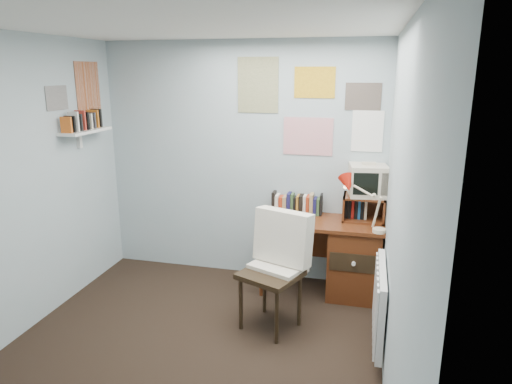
# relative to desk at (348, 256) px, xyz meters

# --- Properties ---
(ground) EXTENTS (3.50, 3.50, 0.00)m
(ground) POSITION_rel_desk_xyz_m (-1.17, -1.48, -0.41)
(ground) COLOR black
(ground) RESTS_ON ground
(back_wall) EXTENTS (3.00, 0.02, 2.50)m
(back_wall) POSITION_rel_desk_xyz_m (-1.17, 0.27, 0.84)
(back_wall) COLOR #A2B2BA
(back_wall) RESTS_ON ground
(right_wall) EXTENTS (0.02, 3.50, 2.50)m
(right_wall) POSITION_rel_desk_xyz_m (0.33, -1.48, 0.84)
(right_wall) COLOR #A2B2BA
(right_wall) RESTS_ON ground
(ceiling) EXTENTS (3.00, 3.50, 0.02)m
(ceiling) POSITION_rel_desk_xyz_m (-1.17, -1.48, 2.09)
(ceiling) COLOR white
(ceiling) RESTS_ON back_wall
(desk) EXTENTS (1.20, 0.55, 0.76)m
(desk) POSITION_rel_desk_xyz_m (0.00, 0.00, 0.00)
(desk) COLOR #622E16
(desk) RESTS_ON ground
(desk_chair) EXTENTS (0.66, 0.65, 1.00)m
(desk_chair) POSITION_rel_desk_xyz_m (-0.62, -0.79, 0.09)
(desk_chair) COLOR black
(desk_chair) RESTS_ON ground
(desk_lamp) EXTENTS (0.36, 0.32, 0.44)m
(desk_lamp) POSITION_rel_desk_xyz_m (0.27, -0.22, 0.58)
(desk_lamp) COLOR red
(desk_lamp) RESTS_ON desk
(tv_riser) EXTENTS (0.40, 0.30, 0.25)m
(tv_riser) POSITION_rel_desk_xyz_m (0.12, 0.11, 0.48)
(tv_riser) COLOR #622E16
(tv_riser) RESTS_ON desk
(crt_tv) EXTENTS (0.39, 0.37, 0.33)m
(crt_tv) POSITION_rel_desk_xyz_m (0.14, 0.13, 0.77)
(crt_tv) COLOR beige
(crt_tv) RESTS_ON tv_riser
(book_row) EXTENTS (0.60, 0.14, 0.22)m
(book_row) POSITION_rel_desk_xyz_m (-0.51, 0.18, 0.46)
(book_row) COLOR #622E16
(book_row) RESTS_ON desk
(radiator) EXTENTS (0.09, 0.80, 0.60)m
(radiator) POSITION_rel_desk_xyz_m (0.29, -0.93, 0.01)
(radiator) COLOR white
(radiator) RESTS_ON right_wall
(wall_shelf) EXTENTS (0.20, 0.62, 0.24)m
(wall_shelf) POSITION_rel_desk_xyz_m (-2.57, -0.38, 1.21)
(wall_shelf) COLOR white
(wall_shelf) RESTS_ON left_wall
(posters_back) EXTENTS (1.20, 0.01, 0.90)m
(posters_back) POSITION_rel_desk_xyz_m (-0.47, 0.26, 1.44)
(posters_back) COLOR white
(posters_back) RESTS_ON back_wall
(posters_left) EXTENTS (0.01, 0.70, 0.60)m
(posters_left) POSITION_rel_desk_xyz_m (-2.67, -0.38, 1.59)
(posters_left) COLOR white
(posters_left) RESTS_ON left_wall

